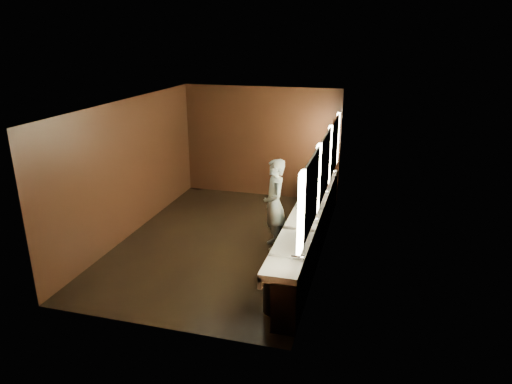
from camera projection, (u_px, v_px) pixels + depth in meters
The scene contains 10 objects.
floor at pixel (223, 241), 9.34m from camera, with size 6.00×6.00×0.00m, color black.
ceiling at pixel (220, 103), 8.42m from camera, with size 4.00×6.00×0.02m, color #2D2D2B.
wall_back at pixel (261, 142), 11.61m from camera, with size 4.00×0.02×2.80m, color black.
wall_front at pixel (148, 239), 6.14m from camera, with size 4.00×0.02×2.80m, color black.
wall_left at pixel (130, 168), 9.38m from camera, with size 0.02×6.00×2.80m, color black.
wall_right at pixel (325, 184), 8.38m from camera, with size 0.02×6.00×2.80m, color black.
sink_counter at pixel (311, 228), 8.73m from camera, with size 0.55×5.40×1.01m.
mirror_band at pixel (324, 166), 8.27m from camera, with size 0.06×5.03×1.15m.
person at pixel (274, 204), 8.80m from camera, with size 0.65×0.43×1.80m, color #87A9CA.
trash_bin at pixel (275, 295), 6.90m from camera, with size 0.36×0.36×0.56m, color black.
Camera 1 is at (2.88, -8.01, 4.02)m, focal length 32.00 mm.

